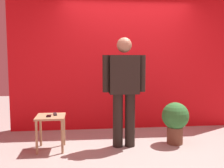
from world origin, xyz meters
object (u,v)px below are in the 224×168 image
object	(u,v)px
side_table	(51,122)
tv_remote	(55,114)
standing_person	(124,86)
potted_plant	(175,119)
cell_phone	(49,116)

from	to	relation	value
side_table	tv_remote	world-z (taller)	tv_remote
standing_person	potted_plant	world-z (taller)	standing_person
tv_remote	potted_plant	bearing A→B (deg)	-10.10
tv_remote	side_table	bearing A→B (deg)	-144.49
cell_phone	tv_remote	bearing A→B (deg)	46.97
cell_phone	tv_remote	world-z (taller)	tv_remote
side_table	potted_plant	xyz separation A→B (m)	(1.99, 0.06, -0.02)
standing_person	potted_plant	bearing A→B (deg)	2.33
potted_plant	side_table	bearing A→B (deg)	-178.20
standing_person	cell_phone	size ratio (longest dim) A/B	11.97
potted_plant	cell_phone	bearing A→B (deg)	-177.24
side_table	cell_phone	size ratio (longest dim) A/B	3.70
standing_person	tv_remote	xyz separation A→B (m)	(-1.07, 0.04, -0.42)
side_table	tv_remote	distance (m)	0.14
side_table	cell_phone	xyz separation A→B (m)	(-0.02, -0.03, 0.11)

